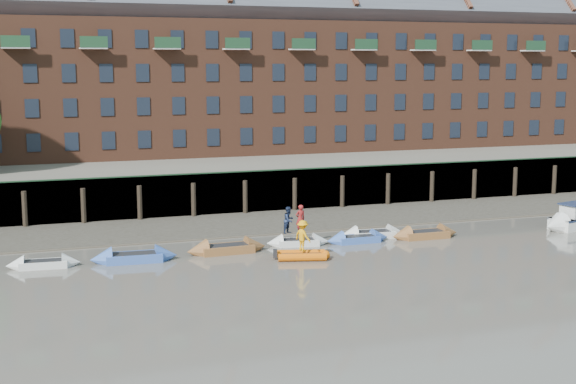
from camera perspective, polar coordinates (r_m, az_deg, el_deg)
name	(u,v)px	position (r m, az deg, el deg)	size (l,w,h in m)	color
ground	(396,286)	(42.19, 7.67, -6.64)	(220.00, 220.00, 0.00)	#5F5A52
foreshore	(286,222)	(58.40, -0.17, -2.12)	(110.00, 8.00, 0.50)	#3D382F
mud_band	(301,231)	(55.26, 0.96, -2.77)	(110.00, 1.60, 0.10)	#4C4336
river_wall	(268,191)	(62.23, -1.45, 0.07)	(110.00, 1.23, 3.30)	#2D2A26
bank_terrace	(225,169)	(75.21, -4.53, 1.63)	(110.00, 28.00, 3.20)	#5E594D
apartment_terrace	(220,48)	(75.54, -4.83, 10.20)	(80.60, 15.56, 20.98)	brown
rowboat_0	(43,264)	(47.48, -17.00, -4.91)	(4.15, 1.49, 1.18)	silver
rowboat_1	(134,257)	(47.56, -10.90, -4.59)	(5.09, 1.76, 1.45)	#395DAF
rowboat_2	(227,249)	(48.99, -4.37, -4.05)	(5.00, 1.60, 1.44)	brown
rowboat_3	(298,242)	(50.82, 0.71, -3.59)	(4.15, 1.77, 1.16)	silver
rowboat_4	(358,239)	(51.89, 4.98, -3.35)	(4.25, 1.25, 1.23)	#395DAF
rowboat_5	(373,234)	(53.30, 6.03, -3.01)	(4.65, 1.73, 1.32)	silver
rowboat_6	(425,234)	(53.72, 9.72, -2.99)	(4.73, 1.39, 1.37)	brown
rib_tender	(304,255)	(47.34, 1.14, -4.52)	(3.19, 2.12, 0.54)	#DE5F0A
motor_launch	(570,221)	(59.10, 19.42, -1.94)	(5.74, 3.05, 2.26)	silver
person_rower_a	(300,219)	(50.60, 0.88, -1.93)	(0.66, 0.44, 1.82)	maroon
person_rower_b	(289,220)	(50.52, 0.06, -2.01)	(0.83, 0.65, 1.71)	#19233F
person_rib_crew	(303,236)	(47.06, 1.06, -3.12)	(1.18, 0.68, 1.83)	orange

